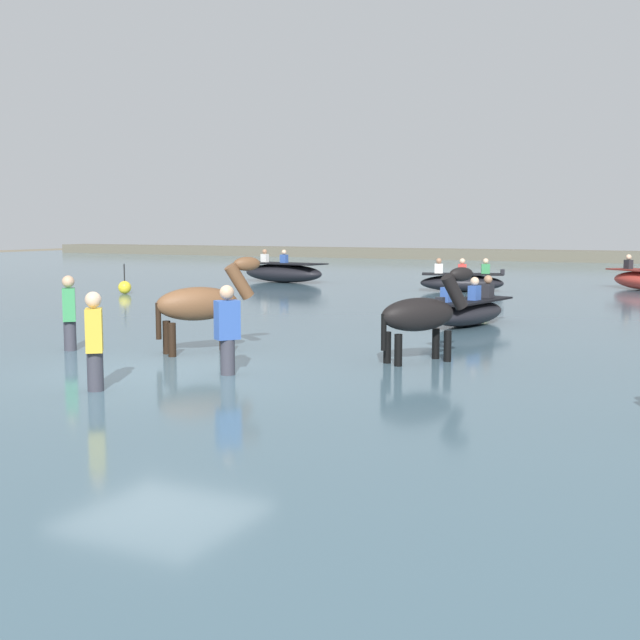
% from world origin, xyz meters
% --- Properties ---
extents(ground_plane, '(120.00, 120.00, 0.00)m').
position_xyz_m(ground_plane, '(0.00, 0.00, 0.00)').
color(ground_plane, '#756B56').
extents(water_surface, '(90.00, 90.00, 0.39)m').
position_xyz_m(water_surface, '(0.00, 10.00, 0.19)').
color(water_surface, '#476675').
rests_on(water_surface, ground).
extents(horse_lead_black, '(1.21, 1.52, 1.81)m').
position_xyz_m(horse_lead_black, '(2.97, 2.52, 1.07)').
color(horse_lead_black, black).
rests_on(horse_lead_black, ground).
extents(horse_trailing_bay, '(1.34, 1.59, 1.93)m').
position_xyz_m(horse_trailing_bay, '(-0.50, 1.76, 1.14)').
color(horse_trailing_bay, brown).
rests_on(horse_trailing_bay, ground).
extents(boat_near_starboard, '(2.77, 1.77, 1.05)m').
position_xyz_m(boat_near_starboard, '(-0.57, 15.98, 0.69)').
color(boat_near_starboard, black).
rests_on(boat_near_starboard, water_surface).
extents(boat_distant_west, '(3.56, 1.74, 1.19)m').
position_xyz_m(boat_distant_west, '(-7.74, 17.21, 0.75)').
color(boat_distant_west, black).
rests_on(boat_distant_west, water_surface).
extents(boat_far_offshore, '(1.31, 2.71, 1.01)m').
position_xyz_m(boat_far_offshore, '(2.23, 7.40, 0.67)').
color(boat_far_offshore, black).
rests_on(boat_far_offshore, water_surface).
extents(person_wading_mid, '(0.35, 0.38, 1.63)m').
position_xyz_m(person_wading_mid, '(0.95, 0.28, 0.87)').
color(person_wading_mid, '#383842').
rests_on(person_wading_mid, ground).
extents(person_onlooker_right, '(0.36, 0.37, 1.63)m').
position_xyz_m(person_onlooker_right, '(0.10, -1.41, 0.87)').
color(person_onlooker_right, '#383842').
rests_on(person_onlooker_right, ground).
extents(person_spectator_far, '(0.36, 0.37, 1.63)m').
position_xyz_m(person_spectator_far, '(-2.61, 0.98, 0.87)').
color(person_spectator_far, '#383842').
rests_on(person_spectator_far, ground).
extents(channel_buoy, '(0.39, 0.39, 0.90)m').
position_xyz_m(channel_buoy, '(-9.46, 10.46, 0.59)').
color(channel_buoy, yellow).
rests_on(channel_buoy, water_surface).
extents(far_shoreline, '(80.00, 2.40, 1.03)m').
position_xyz_m(far_shoreline, '(0.00, 40.45, 0.51)').
color(far_shoreline, '#605B4C').
rests_on(far_shoreline, ground).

